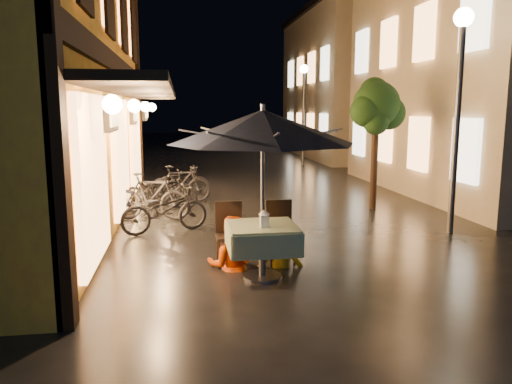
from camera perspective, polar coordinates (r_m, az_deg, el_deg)
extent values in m
plane|color=black|center=(7.57, 8.77, -9.08)|extent=(90.00, 90.00, 0.00)
cube|color=black|center=(10.95, -15.78, 13.87)|extent=(0.12, 11.00, 0.35)
cube|color=black|center=(10.87, -12.61, 11.12)|extent=(1.20, 10.50, 0.12)
cube|color=#FFAA5F|center=(12.60, -15.04, 19.24)|extent=(0.10, 0.90, 1.50)
cube|color=#FFAA5F|center=(15.05, -13.96, 17.62)|extent=(0.10, 0.90, 1.50)
cube|color=#FFAA5F|center=(7.51, -18.13, 1.40)|extent=(0.10, 2.20, 2.40)
cube|color=#FFAA5F|center=(10.96, -15.18, 3.93)|extent=(0.10, 2.20, 2.40)
cube|color=#FFAA5F|center=(14.43, -13.64, 5.25)|extent=(0.10, 2.20, 2.40)
cube|color=#FFAA5F|center=(11.80, 22.83, 4.38)|extent=(0.10, 1.00, 1.40)
cube|color=#FFAA5F|center=(11.92, 23.73, 17.90)|extent=(0.10, 1.00, 1.40)
cube|color=#FFAA5F|center=(13.72, 18.05, 5.27)|extent=(0.10, 1.00, 1.40)
cube|color=#FFAA5F|center=(13.82, 18.67, 16.91)|extent=(0.10, 1.00, 1.40)
cube|color=#FFAA5F|center=(15.71, 14.46, 5.90)|extent=(0.10, 1.00, 1.40)
cube|color=#FFAA5F|center=(15.81, 14.90, 16.08)|extent=(0.10, 1.00, 1.40)
cube|color=#FFAA5F|center=(17.76, 11.69, 6.38)|extent=(0.10, 1.00, 1.40)
cube|color=#FFAA5F|center=(17.84, 12.00, 15.40)|extent=(0.10, 1.00, 1.40)
cube|color=#C3B095|center=(26.68, 12.94, 11.60)|extent=(7.00, 10.00, 7.00)
cube|color=black|center=(27.08, 13.24, 19.33)|extent=(7.30, 10.30, 0.30)
cube|color=#FFAA5F|center=(21.93, 7.69, 7.04)|extent=(0.10, 1.00, 1.40)
cube|color=#FFAA5F|center=(22.00, 7.86, 14.34)|extent=(0.10, 1.00, 1.40)
cube|color=#FFAA5F|center=(24.05, 6.22, 7.27)|extent=(0.10, 1.00, 1.40)
cube|color=#FFAA5F|center=(24.11, 6.34, 13.94)|extent=(0.10, 1.00, 1.40)
cube|color=#FFAA5F|center=(26.18, 4.98, 7.47)|extent=(0.10, 1.00, 1.40)
cube|color=#FFAA5F|center=(26.24, 5.07, 13.59)|extent=(0.10, 1.00, 1.40)
cube|color=#FFAA5F|center=(28.33, 3.93, 7.63)|extent=(0.10, 1.00, 1.40)
cube|color=#FFAA5F|center=(28.38, 3.99, 13.29)|extent=(0.10, 1.00, 1.40)
cylinder|color=black|center=(12.30, 13.36, 3.17)|extent=(0.16, 0.16, 2.20)
sphere|color=black|center=(12.23, 13.61, 9.70)|extent=(1.10, 1.10, 1.10)
sphere|color=black|center=(12.46, 14.91, 8.72)|extent=(0.80, 0.80, 0.80)
sphere|color=black|center=(11.98, 12.51, 9.03)|extent=(0.76, 0.76, 0.76)
sphere|color=black|center=(12.54, 13.35, 11.07)|extent=(0.70, 0.70, 0.70)
sphere|color=black|center=(11.97, 13.54, 7.80)|extent=(0.60, 0.60, 0.60)
cylinder|color=#59595E|center=(10.26, 21.93, 6.59)|extent=(0.12, 0.12, 4.00)
sphere|color=#FFEDC0|center=(10.38, 22.66, 17.95)|extent=(0.36, 0.36, 0.36)
cylinder|color=#59595E|center=(21.48, 5.41, 8.37)|extent=(0.12, 0.12, 4.00)
sphere|color=#FFEDC0|center=(21.54, 5.50, 13.83)|extent=(0.36, 0.36, 0.36)
cylinder|color=#59595E|center=(7.16, 0.73, -7.04)|extent=(0.10, 0.10, 0.72)
cylinder|color=#59595E|center=(7.26, 0.72, -9.61)|extent=(0.56, 0.56, 0.04)
cube|color=#335E3E|center=(7.06, 0.73, -4.00)|extent=(0.95, 0.95, 0.06)
cube|color=#335E3E|center=(7.19, 4.48, -5.13)|extent=(0.04, 0.95, 0.33)
cube|color=#335E3E|center=(7.04, -3.11, -5.43)|extent=(0.04, 0.95, 0.33)
cube|color=#335E3E|center=(7.55, 0.14, -4.39)|extent=(0.95, 0.04, 0.33)
cube|color=#335E3E|center=(6.64, 1.40, -6.32)|extent=(0.95, 0.04, 0.33)
cylinder|color=#59595E|center=(6.97, 0.74, -0.80)|extent=(0.05, 0.05, 2.30)
cone|color=black|center=(6.87, 0.76, 7.44)|extent=(2.60, 2.60, 0.47)
cylinder|color=#59595E|center=(6.86, 0.76, 9.53)|extent=(0.06, 0.06, 0.12)
cube|color=black|center=(7.70, -3.01, -5.16)|extent=(0.42, 0.42, 0.05)
cube|color=black|center=(7.83, -3.16, -3.04)|extent=(0.42, 0.04, 0.55)
cylinder|color=black|center=(7.58, -4.22, -7.26)|extent=(0.04, 0.04, 0.43)
cylinder|color=black|center=(7.61, -1.50, -7.16)|extent=(0.04, 0.04, 0.43)
cylinder|color=black|center=(7.92, -4.43, -6.52)|extent=(0.04, 0.04, 0.43)
cylinder|color=black|center=(7.96, -1.83, -6.43)|extent=(0.04, 0.04, 0.43)
cube|color=black|center=(7.82, 2.85, -4.93)|extent=(0.42, 0.42, 0.05)
cube|color=black|center=(7.94, 2.60, -2.85)|extent=(0.42, 0.04, 0.55)
cylinder|color=black|center=(7.68, 1.78, -7.02)|extent=(0.04, 0.04, 0.43)
cylinder|color=black|center=(7.75, 4.42, -6.89)|extent=(0.04, 0.04, 0.43)
cylinder|color=black|center=(8.02, 1.32, -6.30)|extent=(0.04, 0.04, 0.43)
cylinder|color=black|center=(8.09, 3.84, -6.18)|extent=(0.04, 0.04, 0.43)
cube|color=white|center=(6.88, 0.94, -3.31)|extent=(0.11, 0.11, 0.18)
cube|color=#FFD88C|center=(6.89, 0.94, -3.39)|extent=(0.07, 0.07, 0.12)
cone|color=white|center=(6.86, 0.94, -2.30)|extent=(0.16, 0.16, 0.07)
imported|color=#D84300|center=(7.54, -2.86, -2.88)|extent=(0.85, 0.71, 1.56)
imported|color=gold|center=(7.63, 2.83, -3.37)|extent=(0.96, 0.62, 1.40)
imported|color=black|center=(9.88, -10.41, -2.00)|extent=(1.84, 1.15, 0.91)
imported|color=black|center=(11.04, -11.92, -0.52)|extent=(1.79, 0.89, 1.04)
imported|color=black|center=(11.98, -10.97, 0.09)|extent=(1.90, 0.92, 0.96)
imported|color=black|center=(12.96, -8.75, 0.88)|extent=(1.66, 0.63, 0.97)
imported|color=black|center=(13.97, -8.62, 1.22)|extent=(1.66, 0.83, 0.83)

